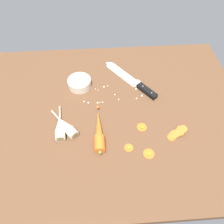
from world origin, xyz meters
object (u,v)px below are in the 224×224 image
(carrot_slice_stray_mid, at_px, (142,127))
(prep_bowl, at_px, (79,83))
(carrot_slice_stray_near, at_px, (149,154))
(parsnip_mid_left, at_px, (60,127))
(chefs_knife, at_px, (129,78))
(whole_carrot, at_px, (99,132))
(parsnip_front, at_px, (67,127))
(carrot_slice_stray_far, at_px, (129,148))
(carrot_slice_stack, at_px, (177,133))

(carrot_slice_stray_mid, distance_m, prep_bowl, 0.37)
(prep_bowl, bearing_deg, carrot_slice_stray_near, -54.39)
(parsnip_mid_left, height_order, carrot_slice_stray_mid, parsnip_mid_left)
(chefs_knife, height_order, parsnip_mid_left, parsnip_mid_left)
(chefs_knife, bearing_deg, parsnip_mid_left, -138.40)
(carrot_slice_stray_mid, bearing_deg, prep_bowl, 135.49)
(whole_carrot, bearing_deg, carrot_slice_stray_mid, 7.16)
(parsnip_mid_left, relative_size, prep_bowl, 1.59)
(parsnip_front, distance_m, carrot_slice_stray_far, 0.26)
(parsnip_front, height_order, carrot_slice_stray_near, parsnip_front)
(carrot_slice_stack, height_order, carrot_slice_stray_near, carrot_slice_stack)
(chefs_knife, bearing_deg, carrot_slice_stray_far, -96.52)
(parsnip_mid_left, height_order, carrot_slice_stray_near, parsnip_mid_left)
(parsnip_mid_left, bearing_deg, carrot_slice_stack, -6.45)
(prep_bowl, bearing_deg, carrot_slice_stack, -36.99)
(carrot_slice_stray_mid, bearing_deg, chefs_knife, 94.31)
(whole_carrot, bearing_deg, carrot_slice_stray_near, -27.79)
(chefs_knife, bearing_deg, whole_carrot, -116.53)
(carrot_slice_stack, relative_size, prep_bowl, 0.77)
(carrot_slice_stray_near, bearing_deg, chefs_knife, 94.22)
(chefs_knife, relative_size, carrot_slice_stray_far, 8.54)
(carrot_slice_stray_mid, height_order, prep_bowl, prep_bowl)
(whole_carrot, height_order, carrot_slice_stray_far, whole_carrot)
(carrot_slice_stack, height_order, prep_bowl, prep_bowl)
(parsnip_mid_left, height_order, prep_bowl, same)
(carrot_slice_stray_far, bearing_deg, parsnip_front, 157.11)
(carrot_slice_stray_near, distance_m, carrot_slice_stray_far, 0.08)
(chefs_knife, relative_size, carrot_slice_stray_near, 6.95)
(parsnip_mid_left, bearing_deg, whole_carrot, -11.92)
(carrot_slice_stack, bearing_deg, chefs_knife, 115.48)
(carrot_slice_stack, bearing_deg, parsnip_mid_left, 173.55)
(carrot_slice_stack, bearing_deg, carrot_slice_stray_far, -166.73)
(carrot_slice_stray_near, bearing_deg, carrot_slice_stray_far, 157.50)
(parsnip_mid_left, bearing_deg, carrot_slice_stray_near, -20.90)
(parsnip_mid_left, bearing_deg, chefs_knife, 41.60)
(parsnip_front, height_order, carrot_slice_stack, parsnip_front)
(whole_carrot, xyz_separation_m, prep_bowl, (-0.09, 0.28, 0.00))
(carrot_slice_stray_mid, bearing_deg, parsnip_front, 177.64)
(carrot_slice_stack, xyz_separation_m, carrot_slice_stray_near, (-0.13, -0.08, -0.01))
(carrot_slice_stray_far, bearing_deg, carrot_slice_stack, 13.27)
(carrot_slice_stray_far, height_order, prep_bowl, prep_bowl)
(parsnip_front, xyz_separation_m, carrot_slice_stray_far, (0.24, -0.10, -0.02))
(parsnip_front, relative_size, carrot_slice_stack, 1.79)
(whole_carrot, bearing_deg, carrot_slice_stray_far, -31.00)
(carrot_slice_stray_near, bearing_deg, prep_bowl, 125.61)
(chefs_knife, distance_m, whole_carrot, 0.35)
(chefs_knife, xyz_separation_m, carrot_slice_stray_far, (-0.04, -0.38, -0.00))
(whole_carrot, height_order, carrot_slice_stack, whole_carrot)
(chefs_knife, height_order, carrot_slice_stray_far, chefs_knife)
(whole_carrot, relative_size, carrot_slice_stray_mid, 5.46)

